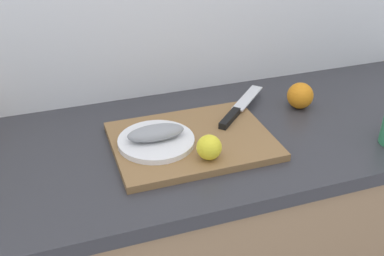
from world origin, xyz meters
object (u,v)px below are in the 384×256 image
white_plate (156,141)px  chef_knife (237,110)px  fish_fillet (156,133)px  lemon_0 (209,147)px  cutting_board (192,141)px  orange_0 (300,96)px

white_plate → chef_knife: bearing=17.9°
white_plate → chef_knife: size_ratio=0.88×
fish_fillet → lemon_0: 0.15m
cutting_board → lemon_0: size_ratio=6.66×
chef_knife → orange_0: 0.21m
lemon_0 → orange_0: 0.42m
fish_fillet → orange_0: size_ratio=1.87×
cutting_board → lemon_0: bearing=-85.4°
chef_knife → cutting_board: bearing=163.2°
fish_fillet → orange_0: orange_0 is taller
chef_knife → fish_fillet: bearing=153.3°
cutting_board → fish_fillet: bearing=178.3°
cutting_board → lemon_0: lemon_0 is taller
lemon_0 → chef_knife: bearing=50.4°
cutting_board → chef_knife: chef_knife is taller
white_plate → orange_0: orange_0 is taller
white_plate → fish_fillet: 0.03m
chef_knife → lemon_0: lemon_0 is taller
cutting_board → white_plate: 0.10m
cutting_board → fish_fillet: size_ratio=2.79×
cutting_board → fish_fillet: (-0.10, 0.00, 0.04)m
fish_fillet → lemon_0: (0.11, -0.11, -0.00)m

